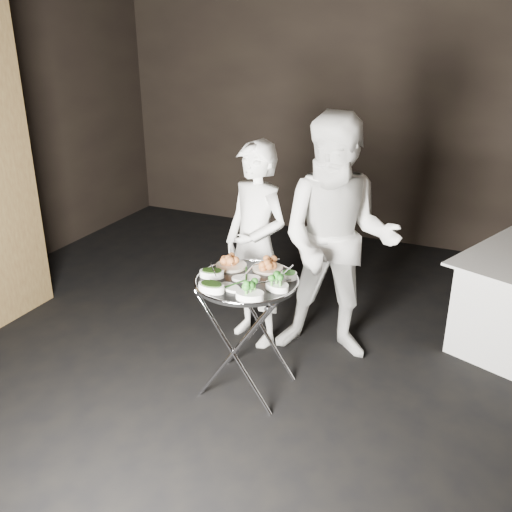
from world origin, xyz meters
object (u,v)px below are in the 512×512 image
at_px(waiter_left, 256,245).
at_px(waiter_right, 338,241).
at_px(tray_stand, 247,330).
at_px(serving_tray, 247,281).

distance_m(waiter_left, waiter_right, 0.64).
distance_m(tray_stand, waiter_right, 0.93).
bearing_deg(serving_tray, waiter_right, 60.16).
bearing_deg(waiter_left, waiter_right, 25.72).
bearing_deg(waiter_left, serving_tray, -48.84).
bearing_deg(waiter_right, waiter_left, 173.63).
xyz_separation_m(tray_stand, waiter_right, (0.40, 0.70, 0.47)).
xyz_separation_m(serving_tray, waiter_right, (0.40, 0.70, 0.10)).
distance_m(serving_tray, waiter_right, 0.81).
xyz_separation_m(serving_tray, waiter_left, (-0.23, 0.66, -0.02)).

